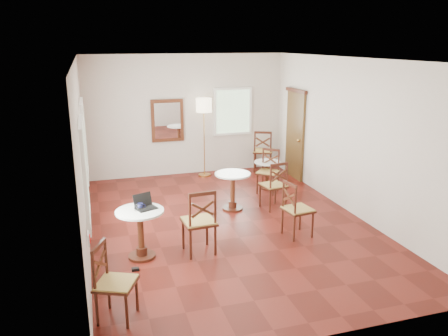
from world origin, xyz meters
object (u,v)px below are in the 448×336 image
at_px(chair_back_b, 268,171).
at_px(power_adapter, 135,269).
at_px(navy_mug, 141,206).
at_px(floor_lamp, 204,110).
at_px(cafe_table_back, 267,172).
at_px(chair_back_a, 263,151).
at_px(chair_mid_a, 274,185).
at_px(water_glass, 136,208).
at_px(cafe_table_near, 141,228).
at_px(cafe_table_mid, 233,187).
at_px(chair_mid_b, 297,209).
at_px(chair_near_a, 199,221).
at_px(chair_near_b, 114,282).
at_px(mouse, 140,209).
at_px(laptop, 145,205).

distance_m(chair_back_b, power_adapter, 4.31).
bearing_deg(navy_mug, floor_lamp, 62.96).
bearing_deg(cafe_table_back, chair_back_a, 72.26).
distance_m(chair_mid_a, chair_back_a, 2.76).
distance_m(cafe_table_back, water_glass, 4.21).
bearing_deg(cafe_table_near, cafe_table_mid, 38.22).
relative_size(chair_mid_a, chair_mid_b, 1.00).
bearing_deg(chair_near_a, chair_back_b, -135.69).
distance_m(chair_near_b, mouse, 1.66).
relative_size(laptop, navy_mug, 2.99).
height_order(chair_near_b, mouse, chair_near_b).
relative_size(chair_mid_b, power_adapter, 9.03).
height_order(cafe_table_mid, chair_back_b, chair_back_b).
xyz_separation_m(chair_back_b, laptop, (-3.02, -2.29, 0.36)).
distance_m(cafe_table_near, cafe_table_mid, 2.57).
bearing_deg(navy_mug, cafe_table_near, -120.59).
bearing_deg(cafe_table_mid, water_glass, -142.35).
bearing_deg(cafe_table_mid, chair_near_a, -123.05).
bearing_deg(chair_mid_a, chair_back_b, -116.45).
bearing_deg(cafe_table_near, chair_near_b, -108.08).
bearing_deg(cafe_table_back, chair_near_b, -131.51).
bearing_deg(chair_near_b, chair_mid_a, -24.00).
relative_size(cafe_table_near, navy_mug, 6.26).
bearing_deg(chair_mid_a, chair_near_b, 30.92).
relative_size(chair_back_a, water_glass, 10.13).
height_order(cafe_table_back, chair_mid_b, chair_mid_b).
bearing_deg(power_adapter, water_glass, 76.32).
bearing_deg(cafe_table_mid, navy_mug, -142.13).
bearing_deg(chair_near_b, chair_near_a, -20.06).
bearing_deg(chair_mid_b, water_glass, 82.71).
bearing_deg(chair_back_b, chair_near_b, -92.39).
bearing_deg(laptop, cafe_table_back, 18.07).
xyz_separation_m(chair_mid_b, water_glass, (-2.73, -0.04, 0.35)).
xyz_separation_m(chair_mid_b, power_adapter, (-2.83, -0.45, -0.47)).
relative_size(chair_near_b, chair_back_a, 0.90).
height_order(cafe_table_mid, cafe_table_back, cafe_table_mid).
bearing_deg(mouse, chair_back_b, 52.95).
distance_m(cafe_table_near, chair_back_b, 3.91).
height_order(cafe_table_mid, chair_back_a, chair_back_a).
bearing_deg(chair_near_a, chair_near_b, 41.07).
xyz_separation_m(chair_mid_a, water_glass, (-2.88, -1.39, 0.35)).
bearing_deg(cafe_table_mid, floor_lamp, 88.89).
height_order(cafe_table_near, chair_back_b, chair_back_b).
distance_m(chair_mid_a, navy_mug, 3.13).
distance_m(chair_mid_b, chair_back_a, 4.10).
height_order(mouse, water_glass, water_glass).
xyz_separation_m(floor_lamp, water_glass, (-2.12, -4.05, -0.81)).
distance_m(cafe_table_mid, chair_near_b, 4.01).
height_order(chair_mid_b, navy_mug, chair_mid_b).
distance_m(chair_near_b, water_glass, 1.63).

